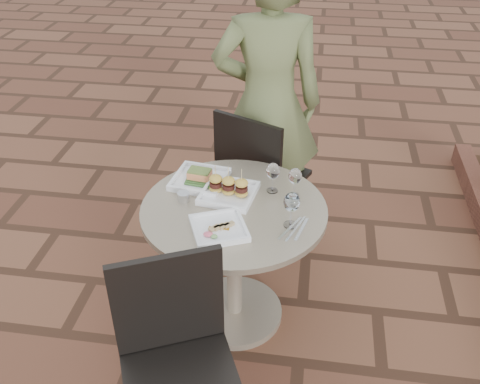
# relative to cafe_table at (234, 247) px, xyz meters

# --- Properties ---
(ground) EXTENTS (60.00, 60.00, 0.00)m
(ground) POSITION_rel_cafe_table_xyz_m (-0.05, 0.14, -0.48)
(ground) COLOR brown
(ground) RESTS_ON ground
(cafe_table) EXTENTS (0.90, 0.90, 0.73)m
(cafe_table) POSITION_rel_cafe_table_xyz_m (0.00, 0.00, 0.00)
(cafe_table) COLOR gray
(cafe_table) RESTS_ON ground
(chair_far) EXTENTS (0.58, 0.58, 0.93)m
(chair_far) POSITION_rel_cafe_table_xyz_m (0.03, 0.64, 0.07)
(chair_far) COLOR black
(chair_far) RESTS_ON ground
(chair_near) EXTENTS (0.58, 0.58, 0.93)m
(chair_near) POSITION_rel_cafe_table_xyz_m (-0.12, -0.72, 0.07)
(chair_near) COLOR black
(chair_near) RESTS_ON ground
(diner) EXTENTS (0.71, 0.52, 1.79)m
(diner) POSITION_rel_cafe_table_xyz_m (0.07, 0.83, 0.41)
(diner) COLOR #545C32
(diner) RESTS_ON ground
(plate_salmon) EXTENTS (0.30, 0.30, 0.07)m
(plate_salmon) POSITION_rel_cafe_table_xyz_m (-0.21, 0.19, 0.27)
(plate_salmon) COLOR white
(plate_salmon) RESTS_ON cafe_table
(plate_sliders) EXTENTS (0.29, 0.29, 0.17)m
(plate_sliders) POSITION_rel_cafe_table_xyz_m (-0.04, 0.09, 0.28)
(plate_sliders) COLOR white
(plate_sliders) RESTS_ON cafe_table
(plate_tuna) EXTENTS (0.31, 0.31, 0.03)m
(plate_tuna) POSITION_rel_cafe_table_xyz_m (-0.04, -0.19, 0.26)
(plate_tuna) COLOR white
(plate_tuna) RESTS_ON cafe_table
(wine_glass_right) EXTENTS (0.08, 0.08, 0.18)m
(wine_glass_right) POSITION_rel_cafe_table_xyz_m (0.28, -0.10, 0.37)
(wine_glass_right) COLOR white
(wine_glass_right) RESTS_ON cafe_table
(wine_glass_mid) EXTENTS (0.07, 0.07, 0.16)m
(wine_glass_mid) POSITION_rel_cafe_table_xyz_m (0.17, 0.17, 0.36)
(wine_glass_mid) COLOR white
(wine_glass_mid) RESTS_ON cafe_table
(wine_glass_far) EXTENTS (0.07, 0.07, 0.16)m
(wine_glass_far) POSITION_rel_cafe_table_xyz_m (0.28, 0.14, 0.36)
(wine_glass_far) COLOR white
(wine_glass_far) RESTS_ON cafe_table
(steel_ramekin) EXTENTS (0.07, 0.07, 0.05)m
(steel_ramekin) POSITION_rel_cafe_table_xyz_m (-0.25, 0.02, 0.27)
(steel_ramekin) COLOR silver
(steel_ramekin) RESTS_ON cafe_table
(cutlery_set) EXTENTS (0.16, 0.23, 0.00)m
(cutlery_set) POSITION_rel_cafe_table_xyz_m (0.31, -0.13, 0.25)
(cutlery_set) COLOR silver
(cutlery_set) RESTS_ON cafe_table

